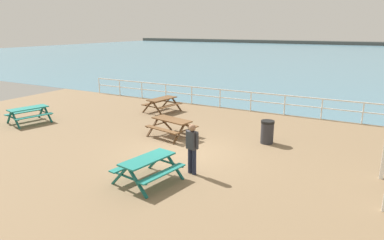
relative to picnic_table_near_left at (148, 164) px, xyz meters
name	(u,v)px	position (x,y,z in m)	size (l,w,h in m)	color
ground_plane	(182,155)	(-0.40, 2.72, -0.68)	(30.00, 24.00, 0.20)	#846B4C
sea_band	(340,56)	(-0.40, 55.47, -0.58)	(142.00, 90.00, 0.01)	teal
distant_shoreline	(358,45)	(-0.40, 98.47, -0.58)	(142.00, 6.00, 1.80)	#4C4C47
seaward_railing	(251,98)	(-0.40, 10.47, 0.17)	(23.07, 0.07, 1.08)	white
picnic_table_near_left	(148,164)	(0.00, 0.00, 0.00)	(1.80, 2.03, 0.80)	#1E7A70
picnic_table_near_right	(172,123)	(-1.79, 4.22, 0.00)	(2.07, 1.85, 0.80)	brown
picnic_table_mid_centre	(28,111)	(-9.14, 2.66, 0.00)	(1.89, 2.11, 0.80)	#1E7A70
picnic_table_far_right	(162,102)	(-4.65, 7.78, 0.00)	(1.79, 2.02, 0.80)	brown
visitor	(192,146)	(0.89, 1.19, 0.36)	(0.52, 0.30, 1.66)	#1E2338
litter_bin	(267,132)	(2.11, 5.33, -0.10)	(0.55, 0.55, 0.95)	#2D2D33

